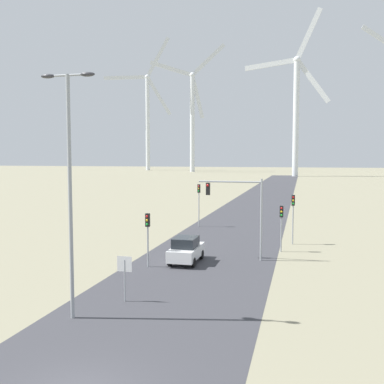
% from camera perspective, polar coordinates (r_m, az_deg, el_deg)
% --- Properties ---
extents(road_surface, '(10.00, 240.00, 0.01)m').
position_cam_1_polar(road_surface, '(60.96, 7.46, -2.57)').
color(road_surface, '#38383D').
rests_on(road_surface, ground).
extents(streetlamp, '(2.66, 0.32, 11.25)m').
position_cam_1_polar(streetlamp, '(21.17, -15.28, 2.64)').
color(streetlamp, '#93999E').
rests_on(streetlamp, ground).
extents(stop_sign_near, '(0.81, 0.07, 2.39)m').
position_cam_1_polar(stop_sign_near, '(23.80, -8.56, -9.76)').
color(stop_sign_near, '#93999E').
rests_on(stop_sign_near, ground).
extents(traffic_light_post_near_left, '(0.28, 0.34, 3.67)m').
position_cam_1_polar(traffic_light_post_near_left, '(30.62, -5.66, -4.54)').
color(traffic_light_post_near_left, '#93999E').
rests_on(traffic_light_post_near_left, ground).
extents(traffic_light_post_near_right, '(0.28, 0.34, 3.65)m').
position_cam_1_polar(traffic_light_post_near_right, '(36.00, 11.29, -3.27)').
color(traffic_light_post_near_right, '#93999E').
rests_on(traffic_light_post_near_right, ground).
extents(traffic_light_post_mid_left, '(0.28, 0.33, 4.56)m').
position_cam_1_polar(traffic_light_post_mid_left, '(47.79, 0.88, -0.49)').
color(traffic_light_post_mid_left, '#93999E').
rests_on(traffic_light_post_mid_left, ground).
extents(traffic_light_post_mid_right, '(0.28, 0.34, 4.24)m').
position_cam_1_polar(traffic_light_post_mid_right, '(39.21, 12.72, -2.04)').
color(traffic_light_post_mid_right, '#93999E').
rests_on(traffic_light_post_mid_right, ground).
extents(traffic_light_mast_overhead, '(4.68, 0.35, 5.94)m').
position_cam_1_polar(traffic_light_mast_overhead, '(32.70, 5.98, -1.22)').
color(traffic_light_mast_overhead, '#93999E').
rests_on(traffic_light_mast_overhead, ground).
extents(car_approaching, '(1.88, 4.10, 1.83)m').
position_cam_1_polar(car_approaching, '(32.09, -0.76, -7.34)').
color(car_approaching, white).
rests_on(car_approaching, ground).
extents(wind_turbine_far_left, '(35.15, 8.28, 70.14)m').
position_cam_1_polar(wind_turbine_far_left, '(244.03, -5.66, 10.02)').
color(wind_turbine_far_left, silver).
rests_on(wind_turbine_far_left, ground).
extents(wind_turbine_left, '(34.74, 9.34, 60.78)m').
position_cam_1_polar(wind_turbine_left, '(217.56, 0.04, 10.11)').
color(wind_turbine_left, silver).
rests_on(wind_turbine_left, ground).
extents(wind_turbine_center, '(31.64, 2.88, 61.17)m').
position_cam_1_polar(wind_turbine_center, '(174.10, 13.10, 10.81)').
color(wind_turbine_center, silver).
rests_on(wind_turbine_center, ground).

